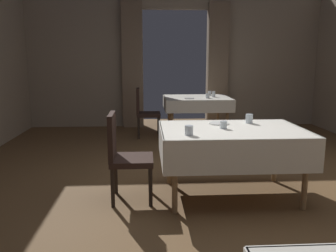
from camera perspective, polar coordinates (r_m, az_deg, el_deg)
ground at (r=3.97m, az=6.05°, el=-11.12°), size 10.08×10.08×0.00m
wall_back at (r=7.83m, az=1.14°, el=11.13°), size 6.40×0.27×3.00m
dining_table_mid at (r=3.83m, az=10.21°, el=-1.81°), size 1.52×1.06×0.75m
dining_table_far at (r=6.84m, az=4.65°, el=3.94°), size 1.25×1.07×0.75m
chair_mid_left at (r=3.72m, az=-7.11°, el=-4.29°), size 0.44×0.44×0.93m
chair_far_left at (r=6.72m, az=-3.85°, el=2.55°), size 0.45×0.44×0.93m
glass_mid_a at (r=4.15m, az=12.93°, el=1.16°), size 0.08×0.08×0.10m
glass_mid_b at (r=3.42m, az=3.39°, el=-0.70°), size 0.08×0.08×0.09m
glass_mid_c at (r=3.78m, az=8.91°, el=0.19°), size 0.07×0.07×0.08m
plate_mid_d at (r=4.05m, az=8.21°, el=0.42°), size 0.22×0.22×0.01m
glass_far_a at (r=7.23m, az=6.70°, el=5.29°), size 0.07×0.07×0.08m
plate_far_b at (r=6.57m, az=3.40°, el=4.48°), size 0.18×0.18×0.01m
glass_far_c at (r=6.90m, az=7.35°, el=5.13°), size 0.06×0.06×0.11m
glass_far_d at (r=6.67m, az=6.39°, el=4.87°), size 0.07×0.07×0.09m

